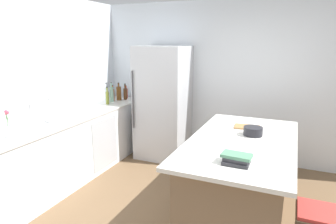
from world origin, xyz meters
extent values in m
cube|color=silver|center=(0.00, 2.25, 1.30)|extent=(6.00, 0.10, 2.60)
cube|color=silver|center=(-2.45, 0.00, 1.30)|extent=(0.10, 6.00, 2.60)
cube|color=white|center=(-2.07, 0.52, 0.45)|extent=(0.66, 3.17, 0.90)
cube|color=silver|center=(-2.07, 0.52, 0.91)|extent=(0.69, 3.20, 0.03)
cube|color=#B2B5BA|center=(-1.74, 0.91, 0.45)|extent=(0.01, 0.60, 0.75)
cube|color=#7A6047|center=(0.36, 0.49, 0.44)|extent=(0.93, 1.82, 0.88)
cube|color=silver|center=(0.36, 0.49, 0.90)|extent=(1.09, 2.02, 0.04)
cube|color=#B7BABF|center=(-1.19, 1.84, 0.94)|extent=(0.81, 0.73, 1.88)
cylinder|color=#4C4C51|center=(-1.55, 1.45, 1.03)|extent=(0.02, 0.02, 0.94)
cube|color=#473828|center=(1.10, -0.16, 0.58)|extent=(0.36, 0.36, 0.04)
cube|color=#B2332D|center=(1.10, -0.16, 0.62)|extent=(0.34, 0.34, 0.03)
cylinder|color=silver|center=(-2.13, -0.04, 0.94)|extent=(0.05, 0.05, 0.02)
cylinder|color=silver|center=(-2.13, -0.04, 1.09)|extent=(0.02, 0.02, 0.28)
cylinder|color=silver|center=(-2.07, -0.04, 1.21)|extent=(0.14, 0.02, 0.02)
cylinder|color=silver|center=(-2.00, -0.46, 0.99)|extent=(0.07, 0.07, 0.13)
cylinder|color=#4C7F3D|center=(-2.01, -0.46, 1.10)|extent=(0.01, 0.03, 0.24)
sphere|color=#DB4C66|center=(-2.01, -0.46, 1.22)|extent=(0.04, 0.04, 0.04)
cylinder|color=#4C7F3D|center=(-1.99, -0.47, 1.09)|extent=(0.01, 0.01, 0.22)
sphere|color=#DB4C66|center=(-1.99, -0.47, 1.20)|extent=(0.04, 0.04, 0.04)
cylinder|color=#4C7F3D|center=(-1.98, -0.46, 1.10)|extent=(0.01, 0.04, 0.23)
sphere|color=#DB4C66|center=(-1.98, -0.46, 1.21)|extent=(0.04, 0.04, 0.04)
cylinder|color=gray|center=(-2.07, 0.21, 0.93)|extent=(0.14, 0.14, 0.01)
cylinder|color=white|center=(-2.07, 0.21, 1.07)|extent=(0.11, 0.11, 0.26)
cylinder|color=gray|center=(-2.07, 0.21, 1.22)|extent=(0.02, 0.02, 0.04)
cylinder|color=red|center=(-2.02, 2.01, 1.02)|extent=(0.05, 0.05, 0.18)
cylinder|color=red|center=(-2.02, 2.01, 1.13)|extent=(0.02, 0.02, 0.05)
cylinder|color=black|center=(-2.02, 2.01, 1.16)|extent=(0.02, 0.02, 0.01)
cylinder|color=#5B3319|center=(-1.97, 1.90, 1.03)|extent=(0.06, 0.06, 0.20)
cylinder|color=#5B3319|center=(-1.97, 1.90, 1.16)|extent=(0.03, 0.03, 0.08)
cylinder|color=black|center=(-1.97, 1.90, 1.21)|extent=(0.03, 0.03, 0.01)
cylinder|color=brown|center=(-2.05, 1.82, 1.05)|extent=(0.09, 0.09, 0.24)
cylinder|color=brown|center=(-2.05, 1.82, 1.20)|extent=(0.03, 0.03, 0.06)
cylinder|color=black|center=(-2.05, 1.82, 1.23)|extent=(0.03, 0.03, 0.01)
cylinder|color=#994C23|center=(-2.10, 1.71, 1.03)|extent=(0.05, 0.05, 0.20)
cylinder|color=#994C23|center=(-2.10, 1.71, 1.17)|extent=(0.03, 0.03, 0.07)
cylinder|color=black|center=(-2.10, 1.71, 1.20)|extent=(0.03, 0.03, 0.01)
cylinder|color=#8CB79E|center=(-2.07, 1.62, 1.06)|extent=(0.07, 0.07, 0.26)
cylinder|color=#8CB79E|center=(-2.07, 1.62, 1.22)|extent=(0.03, 0.03, 0.07)
cylinder|color=black|center=(-2.07, 1.62, 1.26)|extent=(0.03, 0.03, 0.01)
cylinder|color=silver|center=(-2.11, 1.53, 1.05)|extent=(0.08, 0.08, 0.25)
cylinder|color=silver|center=(-2.11, 1.53, 1.22)|extent=(0.03, 0.03, 0.08)
cylinder|color=black|center=(-2.11, 1.53, 1.26)|extent=(0.03, 0.03, 0.01)
cylinder|color=olive|center=(-2.02, 1.43, 1.03)|extent=(0.05, 0.05, 0.21)
cylinder|color=olive|center=(-2.02, 1.43, 1.17)|extent=(0.03, 0.03, 0.07)
cylinder|color=black|center=(-2.02, 1.43, 1.22)|extent=(0.03, 0.03, 0.01)
cube|color=#2D2D33|center=(0.41, -0.17, 0.94)|extent=(0.22, 0.19, 0.03)
cube|color=#2D2D33|center=(0.41, -0.17, 0.97)|extent=(0.22, 0.16, 0.03)
cube|color=#4C7F60|center=(0.41, -0.17, 1.00)|extent=(0.27, 0.17, 0.03)
cylinder|color=black|center=(0.44, 0.70, 0.97)|extent=(0.21, 0.21, 0.10)
cube|color=#9E7042|center=(0.33, 0.98, 0.93)|extent=(0.33, 0.24, 0.02)
camera|label=1|loc=(0.81, -2.56, 1.96)|focal=31.27mm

